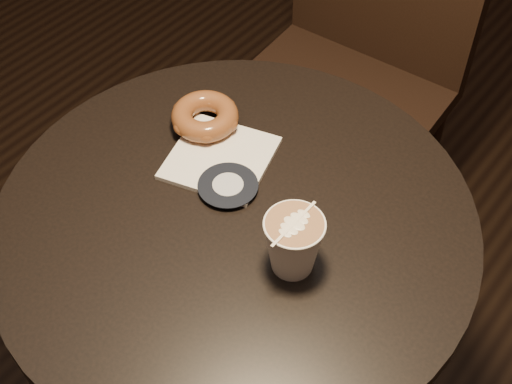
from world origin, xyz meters
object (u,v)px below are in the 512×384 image
pastry_bag (220,158)px  doughnut (205,116)px  cafe_table (238,291)px  latte_cup (293,245)px  chair (359,38)px

pastry_bag → doughnut: 0.08m
pastry_bag → cafe_table: bearing=-55.3°
cafe_table → latte_cup: 0.27m
cafe_table → doughnut: size_ratio=7.03×
doughnut → latte_cup: size_ratio=1.18×
chair → pastry_bag: size_ratio=7.41×
cafe_table → chair: chair is taller
latte_cup → doughnut: bearing=154.6°
pastry_bag → doughnut: size_ratio=1.38×
pastry_bag → doughnut: bearing=132.1°
chair → latte_cup: 0.73m
cafe_table → chair: size_ratio=0.69×
latte_cup → chair: bearing=114.4°
cafe_table → chair: bearing=105.8°
chair → pastry_bag: bearing=-84.5°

